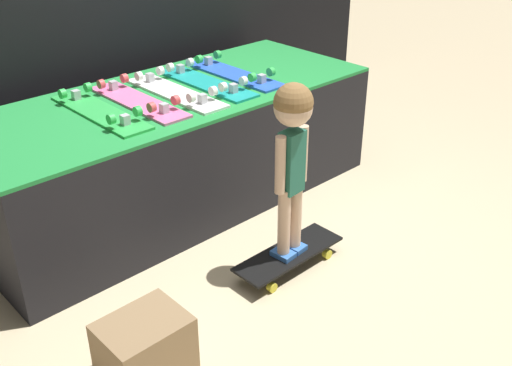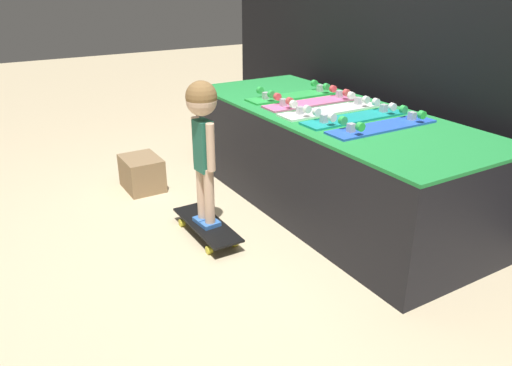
{
  "view_description": "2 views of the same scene",
  "coord_description": "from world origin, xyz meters",
  "px_view_note": "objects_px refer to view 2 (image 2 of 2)",
  "views": [
    {
      "loc": [
        -1.92,
        -2.15,
        1.89
      ],
      "look_at": [
        -0.05,
        -0.17,
        0.43
      ],
      "focal_mm": 42.0,
      "sensor_mm": 36.0,
      "label": 1
    },
    {
      "loc": [
        2.6,
        -1.59,
        1.59
      ],
      "look_at": [
        0.09,
        -0.08,
        0.35
      ],
      "focal_mm": 35.0,
      "sensor_mm": 36.0,
      "label": 2
    }
  ],
  "objects_px": {
    "skateboard_green_on_rack": "(294,95)",
    "skateboard_on_floor": "(207,226)",
    "skateboard_white_on_rack": "(330,109)",
    "child": "(203,127)",
    "storage_box": "(142,173)",
    "skateboard_teal_on_rack": "(355,117)",
    "skateboard_blue_on_rack": "(382,125)",
    "skateboard_pink_on_rack": "(312,101)"
  },
  "relations": [
    {
      "from": "skateboard_pink_on_rack",
      "to": "skateboard_teal_on_rack",
      "type": "xyz_separation_m",
      "value": [
        0.48,
        -0.01,
        0.0
      ]
    },
    {
      "from": "storage_box",
      "to": "skateboard_teal_on_rack",
      "type": "bearing_deg",
      "value": 41.19
    },
    {
      "from": "child",
      "to": "skateboard_blue_on_rack",
      "type": "bearing_deg",
      "value": 58.26
    },
    {
      "from": "skateboard_teal_on_rack",
      "to": "skateboard_on_floor",
      "type": "height_order",
      "value": "skateboard_teal_on_rack"
    },
    {
      "from": "skateboard_teal_on_rack",
      "to": "skateboard_blue_on_rack",
      "type": "relative_size",
      "value": 1.0
    },
    {
      "from": "skateboard_green_on_rack",
      "to": "skateboard_teal_on_rack",
      "type": "relative_size",
      "value": 1.0
    },
    {
      "from": "skateboard_green_on_rack",
      "to": "storage_box",
      "type": "xyz_separation_m",
      "value": [
        -0.5,
        -1.08,
        -0.6
      ]
    },
    {
      "from": "skateboard_teal_on_rack",
      "to": "storage_box",
      "type": "xyz_separation_m",
      "value": [
        -1.22,
        -1.07,
        -0.6
      ]
    },
    {
      "from": "skateboard_teal_on_rack",
      "to": "skateboard_blue_on_rack",
      "type": "xyz_separation_m",
      "value": [
        0.24,
        0.01,
        0.0
      ]
    },
    {
      "from": "storage_box",
      "to": "skateboard_white_on_rack",
      "type": "bearing_deg",
      "value": 47.04
    },
    {
      "from": "skateboard_green_on_rack",
      "to": "skateboard_white_on_rack",
      "type": "height_order",
      "value": "same"
    },
    {
      "from": "skateboard_teal_on_rack",
      "to": "storage_box",
      "type": "relative_size",
      "value": 2.17
    },
    {
      "from": "skateboard_teal_on_rack",
      "to": "skateboard_blue_on_rack",
      "type": "height_order",
      "value": "same"
    },
    {
      "from": "skateboard_blue_on_rack",
      "to": "child",
      "type": "bearing_deg",
      "value": -116.81
    },
    {
      "from": "skateboard_white_on_rack",
      "to": "skateboard_on_floor",
      "type": "distance_m",
      "value": 1.15
    },
    {
      "from": "skateboard_white_on_rack",
      "to": "skateboard_on_floor",
      "type": "xyz_separation_m",
      "value": [
        -0.02,
        -0.95,
        -0.65
      ]
    },
    {
      "from": "skateboard_white_on_rack",
      "to": "skateboard_on_floor",
      "type": "relative_size",
      "value": 1.2
    },
    {
      "from": "skateboard_green_on_rack",
      "to": "skateboard_on_floor",
      "type": "relative_size",
      "value": 1.2
    },
    {
      "from": "skateboard_blue_on_rack",
      "to": "storage_box",
      "type": "xyz_separation_m",
      "value": [
        -1.46,
        -1.08,
        -0.6
      ]
    },
    {
      "from": "skateboard_white_on_rack",
      "to": "child",
      "type": "bearing_deg",
      "value": -91.13
    },
    {
      "from": "skateboard_pink_on_rack",
      "to": "skateboard_on_floor",
      "type": "bearing_deg",
      "value": -77.38
    },
    {
      "from": "skateboard_white_on_rack",
      "to": "child",
      "type": "xyz_separation_m",
      "value": [
        -0.02,
        -0.95,
        0.01
      ]
    },
    {
      "from": "skateboard_blue_on_rack",
      "to": "child",
      "type": "xyz_separation_m",
      "value": [
        -0.49,
        -0.98,
        0.01
      ]
    },
    {
      "from": "skateboard_white_on_rack",
      "to": "child",
      "type": "relative_size",
      "value": 0.83
    },
    {
      "from": "skateboard_teal_on_rack",
      "to": "skateboard_blue_on_rack",
      "type": "bearing_deg",
      "value": 3.15
    },
    {
      "from": "storage_box",
      "to": "skateboard_blue_on_rack",
      "type": "bearing_deg",
      "value": 36.54
    },
    {
      "from": "skateboard_blue_on_rack",
      "to": "skateboard_on_floor",
      "type": "xyz_separation_m",
      "value": [
        -0.49,
        -0.98,
        -0.65
      ]
    },
    {
      "from": "skateboard_white_on_rack",
      "to": "skateboard_on_floor",
      "type": "bearing_deg",
      "value": -91.13
    },
    {
      "from": "skateboard_teal_on_rack",
      "to": "child",
      "type": "xyz_separation_m",
      "value": [
        -0.26,
        -0.96,
        0.01
      ]
    },
    {
      "from": "skateboard_white_on_rack",
      "to": "storage_box",
      "type": "height_order",
      "value": "skateboard_white_on_rack"
    },
    {
      "from": "skateboard_green_on_rack",
      "to": "child",
      "type": "xyz_separation_m",
      "value": [
        0.46,
        -0.98,
        0.01
      ]
    },
    {
      "from": "skateboard_pink_on_rack",
      "to": "skateboard_on_floor",
      "type": "distance_m",
      "value": 1.2
    },
    {
      "from": "skateboard_green_on_rack",
      "to": "storage_box",
      "type": "relative_size",
      "value": 2.17
    },
    {
      "from": "skateboard_on_floor",
      "to": "skateboard_green_on_rack",
      "type": "bearing_deg",
      "value": 114.98
    },
    {
      "from": "child",
      "to": "storage_box",
      "type": "height_order",
      "value": "child"
    },
    {
      "from": "skateboard_on_floor",
      "to": "skateboard_blue_on_rack",
      "type": "bearing_deg",
      "value": 63.19
    },
    {
      "from": "skateboard_blue_on_rack",
      "to": "storage_box",
      "type": "height_order",
      "value": "skateboard_blue_on_rack"
    },
    {
      "from": "skateboard_pink_on_rack",
      "to": "storage_box",
      "type": "xyz_separation_m",
      "value": [
        -0.74,
        -1.08,
        -0.6
      ]
    },
    {
      "from": "skateboard_white_on_rack",
      "to": "skateboard_green_on_rack",
      "type": "bearing_deg",
      "value": 176.61
    },
    {
      "from": "skateboard_teal_on_rack",
      "to": "child",
      "type": "height_order",
      "value": "child"
    },
    {
      "from": "skateboard_teal_on_rack",
      "to": "storage_box",
      "type": "distance_m",
      "value": 1.72
    },
    {
      "from": "skateboard_on_floor",
      "to": "child",
      "type": "relative_size",
      "value": 0.69
    }
  ]
}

